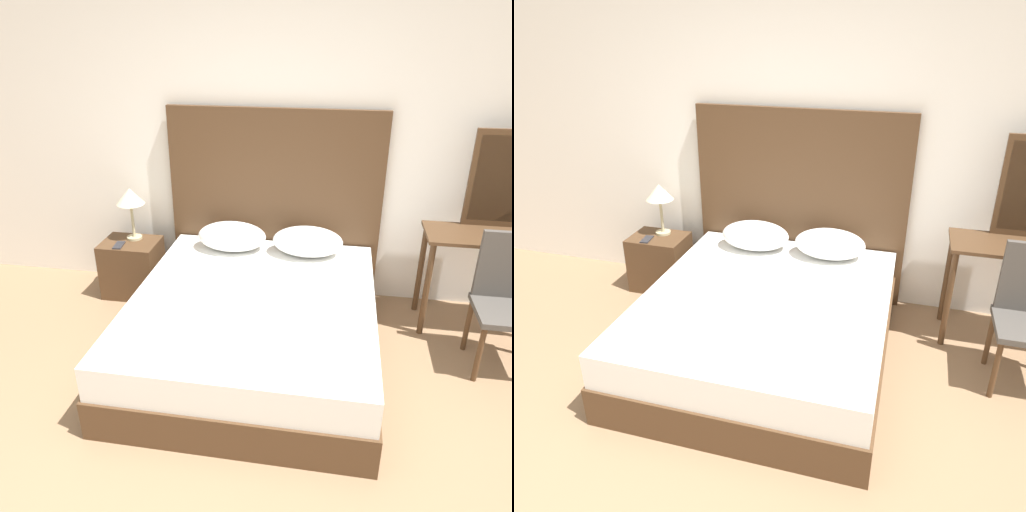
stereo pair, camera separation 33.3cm
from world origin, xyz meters
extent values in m
cube|color=white|center=(0.00, 2.55, 1.35)|extent=(10.00, 0.06, 2.70)
cube|color=#4C331E|center=(0.09, 1.50, 0.13)|extent=(1.64, 1.90, 0.26)
cube|color=white|center=(0.09, 1.50, 0.37)|extent=(1.61, 1.86, 0.23)
cube|color=#4C331E|center=(0.09, 2.47, 0.78)|extent=(1.72, 0.05, 1.56)
ellipsoid|color=white|center=(-0.21, 2.22, 0.60)|extent=(0.55, 0.37, 0.22)
ellipsoid|color=white|center=(0.39, 2.22, 0.60)|extent=(0.55, 0.37, 0.22)
cube|color=#B7B7BC|center=(-0.14, 1.65, 0.49)|extent=(0.16, 0.14, 0.01)
cube|color=#4C331E|center=(-1.09, 2.22, 0.24)|extent=(0.47, 0.37, 0.48)
cylinder|color=tan|center=(-1.08, 2.29, 0.49)|extent=(0.13, 0.13, 0.02)
cylinder|color=tan|center=(-1.08, 2.29, 0.65)|extent=(0.02, 0.02, 0.29)
cone|color=beige|center=(-1.08, 2.29, 0.86)|extent=(0.23, 0.23, 0.13)
cube|color=#232328|center=(-1.15, 2.12, 0.49)|extent=(0.09, 0.16, 0.01)
cube|color=#4C331E|center=(1.76, 2.16, 0.76)|extent=(1.02, 0.43, 0.02)
cylinder|color=#4C331E|center=(1.29, 1.99, 0.37)|extent=(0.04, 0.04, 0.75)
cylinder|color=#4C331E|center=(1.29, 2.33, 0.37)|extent=(0.04, 0.04, 0.75)
cube|color=#4C331E|center=(1.76, 2.35, 1.13)|extent=(0.47, 0.03, 0.71)
cube|color=#B2BCC6|center=(1.76, 2.34, 1.13)|extent=(0.40, 0.01, 0.63)
cube|color=#4C4742|center=(1.78, 1.65, 0.43)|extent=(0.47, 0.41, 0.04)
cylinder|color=#4C331E|center=(1.58, 1.47, 0.21)|extent=(0.04, 0.04, 0.41)
cylinder|color=#4C331E|center=(1.58, 1.82, 0.21)|extent=(0.04, 0.04, 0.41)
camera|label=1|loc=(0.60, -1.37, 2.17)|focal=35.00mm
camera|label=2|loc=(0.93, -1.30, 2.17)|focal=35.00mm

